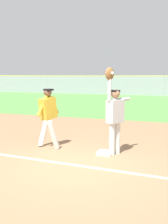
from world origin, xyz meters
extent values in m
plane|color=#936D4C|center=(0.00, 0.00, 0.00)|extent=(73.66, 73.66, 0.00)
cube|color=#549342|center=(0.00, 15.19, 0.01)|extent=(51.67, 16.33, 0.01)
cube|color=white|center=(0.41, 1.26, 0.04)|extent=(0.39, 0.39, 0.08)
cylinder|color=silver|center=(0.70, 1.46, 0.42)|extent=(0.20, 0.20, 0.85)
cylinder|color=silver|center=(0.60, 1.29, 0.42)|extent=(0.20, 0.20, 0.85)
cube|color=#B7B7B7|center=(0.65, 1.37, 1.15)|extent=(0.44, 0.51, 0.60)
sphere|color=#8C6647|center=(0.65, 1.37, 1.60)|extent=(0.31, 0.31, 0.23)
cube|color=black|center=(0.62, 1.39, 1.68)|extent=(0.29, 0.28, 0.05)
cylinder|color=#B7B7B7|center=(0.54, 1.18, 1.76)|extent=(0.12, 0.12, 0.62)
cylinder|color=#B7B7B7|center=(0.75, 1.56, 1.45)|extent=(0.38, 0.58, 0.09)
ellipsoid|color=brown|center=(0.54, 1.18, 2.12)|extent=(0.26, 0.31, 0.32)
cylinder|color=white|center=(-1.07, 1.18, 0.42)|extent=(0.28, 0.46, 0.85)
cylinder|color=white|center=(-1.55, 1.52, 0.42)|extent=(0.28, 0.46, 0.85)
cube|color=gold|center=(-1.31, 1.35, 1.15)|extent=(0.42, 0.58, 0.66)
sphere|color=brown|center=(-1.31, 1.35, 1.60)|extent=(0.29, 0.29, 0.23)
cube|color=black|center=(-1.28, 1.34, 1.68)|extent=(0.27, 0.26, 0.05)
cylinder|color=gold|center=(-1.24, 1.56, 1.23)|extent=(0.22, 0.41, 0.58)
cylinder|color=gold|center=(-1.38, 1.14, 1.23)|extent=(0.22, 0.41, 0.58)
sphere|color=white|center=(0.62, 1.13, 2.14)|extent=(0.07, 0.07, 0.07)
cube|color=#93999E|center=(0.00, 23.35, 0.97)|extent=(51.67, 0.06, 1.94)
cylinder|color=yellow|center=(0.00, 23.35, 1.97)|extent=(51.67, 0.06, 0.06)
cylinder|color=gray|center=(-12.92, 23.35, 0.97)|extent=(0.08, 0.08, 1.94)
cylinder|color=gray|center=(0.00, 23.35, 0.97)|extent=(0.08, 0.08, 1.94)
cube|color=#1E6B33|center=(-9.95, 27.02, 0.57)|extent=(4.46, 2.05, 0.55)
cube|color=#2D333D|center=(-9.95, 27.02, 1.05)|extent=(2.26, 1.82, 0.40)
cylinder|color=black|center=(-8.47, 27.92, 0.30)|extent=(0.61, 0.24, 0.60)
cylinder|color=black|center=(-8.53, 26.02, 0.30)|extent=(0.61, 0.24, 0.60)
cylinder|color=black|center=(-11.37, 28.02, 0.30)|extent=(0.61, 0.24, 0.60)
cylinder|color=black|center=(-11.43, 26.12, 0.30)|extent=(0.61, 0.24, 0.60)
cube|color=white|center=(-4.71, 26.44, 0.57)|extent=(4.59, 2.40, 0.55)
cube|color=#2D333D|center=(-4.71, 26.44, 1.05)|extent=(2.39, 1.99, 0.40)
cylinder|color=black|center=(-3.38, 27.55, 0.30)|extent=(0.62, 0.29, 0.60)
cylinder|color=black|center=(-3.16, 25.67, 0.30)|extent=(0.62, 0.29, 0.60)
cylinder|color=black|center=(-6.26, 27.22, 0.30)|extent=(0.62, 0.29, 0.60)
cylinder|color=black|center=(-6.04, 25.33, 0.30)|extent=(0.62, 0.29, 0.60)
cylinder|color=black|center=(-0.44, 27.59, 0.30)|extent=(0.61, 0.26, 0.60)
cylinder|color=black|center=(-0.31, 25.69, 0.30)|extent=(0.61, 0.26, 0.60)
camera|label=1|loc=(2.47, -5.81, 2.10)|focal=45.67mm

